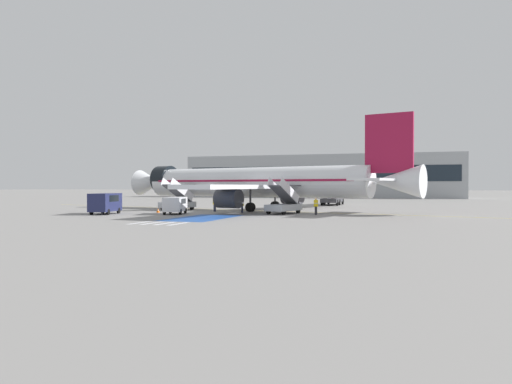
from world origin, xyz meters
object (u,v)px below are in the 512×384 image
Objects in this scene: airliner at (258,182)px; ground_crew_1 at (215,203)px; service_van_0 at (175,204)px; terminal_building at (320,176)px; boarding_stairs_forward at (178,202)px; traffic_cone_0 at (158,211)px; boarding_stairs_aft at (284,205)px; service_van_1 at (105,202)px; ground_crew_0 at (242,205)px; ground_crew_2 at (316,205)px; fuel_tanker at (333,195)px.

airliner reaches higher than ground_crew_1.
service_van_0 is 82.65m from terminal_building.
boarding_stairs_forward reaches higher than traffic_cone_0.
service_van_1 is at bearing -146.25° from boarding_stairs_aft.
boarding_stairs_forward is at bearing 115.72° from airliner.
service_van_1 is 15.09m from ground_crew_0.
ground_crew_1 is 76.39m from terminal_building.
terminal_building is (3.95, 74.50, 4.55)m from boarding_stairs_forward.
service_van_1 is at bearing -176.93° from service_van_0.
airliner is 10.44m from boarding_stairs_forward.
traffic_cone_0 is at bearing 164.84° from ground_crew_1.
boarding_stairs_aft is at bearing -82.08° from terminal_building.
terminal_building reaches higher than airliner.
boarding_stairs_forward is at bearing 110.88° from ground_crew_1.
service_van_1 is (-7.28, -2.27, 0.23)m from service_van_0.
service_van_1 is at bearing -131.23° from traffic_cone_0.
terminal_building is (7.45, 84.80, 4.21)m from service_van_1.
ground_crew_1 is 13.18m from ground_crew_2.
terminal_building is (-14.67, 79.22, 4.49)m from ground_crew_2.
ground_crew_0 is 0.02× the size of terminal_building.
airliner is 24.33× the size of ground_crew_0.
ground_crew_2 is (14.84, 3.31, -0.06)m from service_van_0.
ground_crew_2 reaches higher than traffic_cone_0.
ground_crew_1 is at bearing 58.07° from service_van_0.
traffic_cone_0 is (-9.31, -2.69, -0.70)m from ground_crew_0.
terminal_building is at bearing 111.66° from boarding_stairs_aft.
airliner reaches higher than traffic_cone_0.
airliner is 7.19× the size of boarding_stairs_aft.
ground_crew_0 is (13.26, 7.19, -0.41)m from service_van_1.
ground_crew_2 is at bearing -79.51° from terminal_building.
airliner is 7.95m from boarding_stairs_aft.
airliner is 4.19× the size of fuel_tanker.
terminal_building is at bearing -136.48° from ground_crew_2.
ground_crew_0 is 3.41× the size of traffic_cone_0.
service_van_0 is (3.78, -8.03, 0.12)m from boarding_stairs_forward.
service_van_0 reaches higher than ground_crew_2.
traffic_cone_0 is at bearing -92.50° from terminal_building.
boarding_stairs_aft is 3.02× the size of ground_crew_2.
ground_crew_0 is 0.93× the size of ground_crew_1.
service_van_0 is 7.74m from ground_crew_0.
terminal_building is at bearing 101.82° from fuel_tanker.
ground_crew_1 is at bearing -88.63° from terminal_building.
boarding_stairs_forward is 3.38× the size of ground_crew_0.
airliner is at bearing 44.52° from service_van_0.
terminal_building is at bearing -107.07° from service_van_1.
ground_crew_1 is at bearing -70.05° from ground_crew_2.
boarding_stairs_forward is at bearing -120.84° from service_van_1.
ground_crew_2 is at bearing 3.40° from traffic_cone_0.
ground_crew_1 is at bearing -2.96° from boarding_stairs_forward.
service_van_1 is 10.43× the size of traffic_cone_0.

